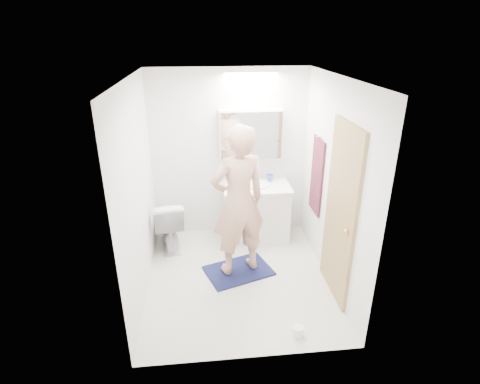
{
  "coord_description": "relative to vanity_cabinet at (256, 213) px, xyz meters",
  "views": [
    {
      "loc": [
        -0.38,
        -3.83,
        2.83
      ],
      "look_at": [
        0.05,
        0.25,
        1.05
      ],
      "focal_mm": 27.99,
      "sensor_mm": 36.0,
      "label": 1
    }
  ],
  "objects": [
    {
      "name": "ceiling",
      "position": [
        -0.36,
        -0.96,
        2.01
      ],
      "size": [
        2.5,
        2.5,
        0.0
      ],
      "primitive_type": "plane",
      "rotation": [
        3.14,
        0.0,
        0.0
      ],
      "color": "white",
      "rests_on": "floor"
    },
    {
      "name": "door",
      "position": [
        0.72,
        -1.31,
        0.61
      ],
      "size": [
        0.04,
        0.8,
        2.0
      ],
      "primitive_type": "cube",
      "color": "#A78953",
      "rests_on": "wall_right"
    },
    {
      "name": "wall_left",
      "position": [
        -1.46,
        -0.96,
        0.81
      ],
      "size": [
        0.0,
        2.5,
        2.5
      ],
      "primitive_type": "plane",
      "rotation": [
        1.57,
        0.0,
        1.57
      ],
      "color": "white",
      "rests_on": "floor"
    },
    {
      "name": "floor",
      "position": [
        -0.36,
        -0.96,
        -0.39
      ],
      "size": [
        2.5,
        2.5,
        0.0
      ],
      "primitive_type": "plane",
      "color": "silver",
      "rests_on": "ground"
    },
    {
      "name": "bath_rug",
      "position": [
        -0.34,
        -0.84,
        -0.38
      ],
      "size": [
        0.94,
        0.78,
        0.02
      ],
      "primitive_type": "cube",
      "rotation": [
        0.0,
        0.0,
        0.34
      ],
      "color": "#161C46",
      "rests_on": "floor"
    },
    {
      "name": "mirror_panel",
      "position": [
        -0.06,
        0.13,
        1.11
      ],
      "size": [
        0.84,
        0.01,
        0.66
      ],
      "primitive_type": "cube",
      "color": "silver",
      "rests_on": "medicine_cabinet"
    },
    {
      "name": "door_knob",
      "position": [
        0.68,
        -1.61,
        0.56
      ],
      "size": [
        0.06,
        0.06,
        0.06
      ],
      "primitive_type": "sphere",
      "color": "gold",
      "rests_on": "door"
    },
    {
      "name": "wall_front",
      "position": [
        -0.36,
        -2.21,
        0.81
      ],
      "size": [
        2.5,
        0.0,
        2.5
      ],
      "primitive_type": "plane",
      "rotation": [
        -1.57,
        0.0,
        0.0
      ],
      "color": "white",
      "rests_on": "floor"
    },
    {
      "name": "countertop",
      "position": [
        0.0,
        -0.0,
        0.41
      ],
      "size": [
        0.95,
        0.58,
        0.04
      ],
      "primitive_type": "cube",
      "color": "white",
      "rests_on": "vanity_cabinet"
    },
    {
      "name": "sink_basin",
      "position": [
        0.0,
        0.03,
        0.45
      ],
      "size": [
        0.36,
        0.36,
        0.03
      ],
      "primitive_type": "cylinder",
      "color": "white",
      "rests_on": "countertop"
    },
    {
      "name": "wall_back",
      "position": [
        -0.36,
        0.29,
        0.81
      ],
      "size": [
        2.5,
        0.0,
        2.5
      ],
      "primitive_type": "plane",
      "rotation": [
        1.57,
        0.0,
        0.0
      ],
      "color": "white",
      "rests_on": "floor"
    },
    {
      "name": "wall_right",
      "position": [
        0.74,
        -0.96,
        0.81
      ],
      "size": [
        0.0,
        2.5,
        2.5
      ],
      "primitive_type": "plane",
      "rotation": [
        1.57,
        0.0,
        -1.57
      ],
      "color": "white",
      "rests_on": "floor"
    },
    {
      "name": "towel",
      "position": [
        0.72,
        -0.41,
        0.71
      ],
      "size": [
        0.02,
        0.42,
        1.0
      ],
      "primitive_type": "cube",
      "color": "#191239",
      "rests_on": "wall_right"
    },
    {
      "name": "toilet",
      "position": [
        -1.25,
        -0.12,
        -0.03
      ],
      "size": [
        0.5,
        0.76,
        0.73
      ],
      "primitive_type": "imported",
      "rotation": [
        0.0,
        0.0,
        3.27
      ],
      "color": "white",
      "rests_on": "floor"
    },
    {
      "name": "toilet_paper_roll",
      "position": [
        0.14,
        -1.98,
        -0.34
      ],
      "size": [
        0.11,
        0.11,
        0.1
      ],
      "primitive_type": "cylinder",
      "color": "white",
      "rests_on": "floor"
    },
    {
      "name": "towel_hook",
      "position": [
        0.7,
        -0.41,
        1.23
      ],
      "size": [
        0.07,
        0.02,
        0.02
      ],
      "primitive_type": "cylinder",
      "rotation": [
        0.0,
        1.57,
        0.0
      ],
      "color": "silver",
      "rests_on": "wall_right"
    },
    {
      "name": "vanity_cabinet",
      "position": [
        0.0,
        0.0,
        0.0
      ],
      "size": [
        0.9,
        0.55,
        0.78
      ],
      "primitive_type": "cube",
      "color": "white",
      "rests_on": "floor"
    },
    {
      "name": "person",
      "position": [
        -0.34,
        -0.84,
        0.59
      ],
      "size": [
        0.79,
        0.64,
        1.86
      ],
      "primitive_type": "imported",
      "rotation": [
        0.0,
        0.0,
        3.48
      ],
      "color": "tan",
      "rests_on": "bath_rug"
    },
    {
      "name": "toothbrush_cup",
      "position": [
        0.22,
        0.16,
        0.48
      ],
      "size": [
        0.14,
        0.14,
        0.1
      ],
      "primitive_type": "imported",
      "rotation": [
        0.0,
        0.0,
        -0.42
      ],
      "color": "#4263C6",
      "rests_on": "countertop"
    },
    {
      "name": "soap_bottle_a",
      "position": [
        -0.31,
        0.15,
        0.55
      ],
      "size": [
        0.1,
        0.11,
        0.24
      ],
      "primitive_type": "imported",
      "rotation": [
        0.0,
        0.0,
        0.13
      ],
      "color": "beige",
      "rests_on": "countertop"
    },
    {
      "name": "soap_bottle_b",
      "position": [
        -0.17,
        0.18,
        0.51
      ],
      "size": [
        0.1,
        0.1,
        0.15
      ],
      "primitive_type": "imported",
      "rotation": [
        0.0,
        0.0,
        -0.75
      ],
      "color": "#5C9BC7",
      "rests_on": "countertop"
    },
    {
      "name": "faucet",
      "position": [
        0.0,
        0.22,
        0.51
      ],
      "size": [
        0.02,
        0.02,
        0.16
      ],
      "primitive_type": "cylinder",
      "color": "#B8B8BD",
      "rests_on": "countertop"
    },
    {
      "name": "medicine_cabinet",
      "position": [
        -0.06,
        0.21,
        1.11
      ],
      "size": [
        0.88,
        0.14,
        0.7
      ],
      "primitive_type": "cube",
      "color": "white",
      "rests_on": "wall_back"
    }
  ]
}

